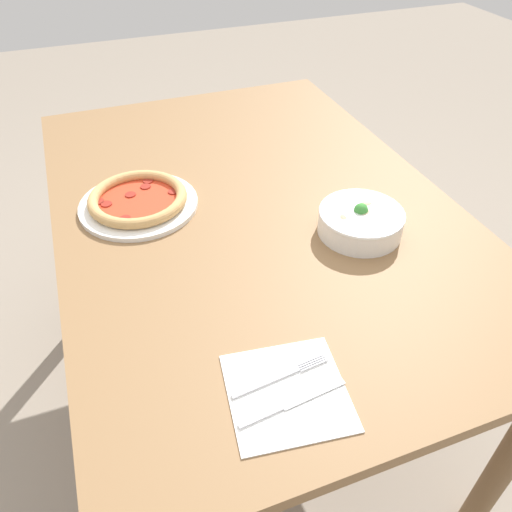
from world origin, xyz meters
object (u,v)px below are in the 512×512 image
Objects in this scene: bowl at (360,220)px; knife at (289,405)px; pizza at (138,201)px; fork at (279,377)px.

bowl reaches higher than knife.
bowl is (0.28, 0.45, 0.02)m from pizza.
bowl is at bearing 58.52° from pizza.
pizza is 1.50× the size of knife.
knife is (0.05, -0.01, -0.00)m from fork.
bowl reaches higher than pizza.
fork is 0.93× the size of knife.
knife is (0.36, -0.33, -0.03)m from bowl.
pizza is 0.65m from knife.
pizza reaches higher than knife.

